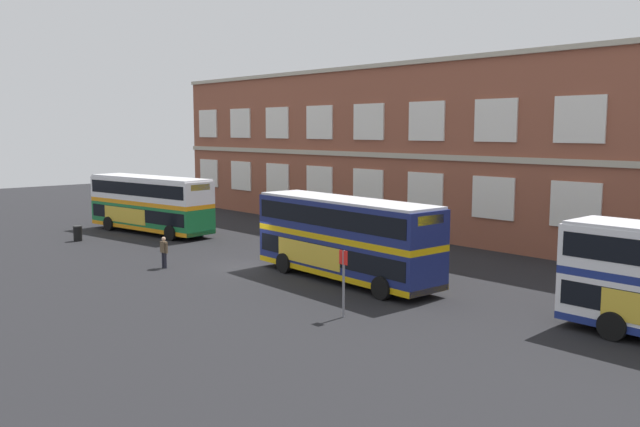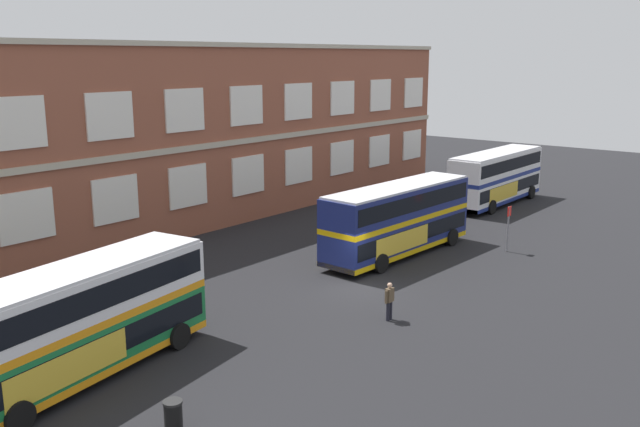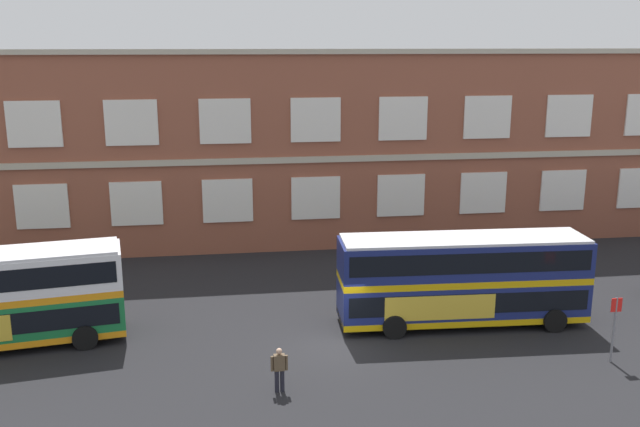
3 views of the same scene
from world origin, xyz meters
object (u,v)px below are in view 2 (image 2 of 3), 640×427
(double_decker_near, at_px, (74,323))
(waiting_passenger, at_px, (389,300))
(double_decker_far, at_px, (496,177))
(bus_stand_flag, at_px, (508,224))
(station_litter_bin, at_px, (173,416))
(double_decker_middle, at_px, (398,219))

(double_decker_near, height_order, waiting_passenger, double_decker_near)
(double_decker_far, bearing_deg, bus_stand_flag, -151.98)
(waiting_passenger, relative_size, station_litter_bin, 1.65)
(double_decker_middle, bearing_deg, double_decker_far, 5.83)
(double_decker_near, distance_m, double_decker_far, 36.77)
(double_decker_middle, relative_size, station_litter_bin, 10.78)
(waiting_passenger, bearing_deg, double_decker_far, 15.25)
(double_decker_near, height_order, bus_stand_flag, double_decker_near)
(bus_stand_flag, bearing_deg, waiting_passenger, -177.60)
(station_litter_bin, bearing_deg, double_decker_far, 10.42)
(double_decker_near, distance_m, station_litter_bin, 5.59)
(station_litter_bin, bearing_deg, double_decker_middle, 14.03)
(double_decker_middle, xyz_separation_m, station_litter_bin, (-20.37, -5.09, -1.63))
(waiting_passenger, xyz_separation_m, bus_stand_flag, (13.28, 0.56, 0.70))
(double_decker_far, xyz_separation_m, waiting_passenger, (-25.08, -6.84, -1.22))
(waiting_passenger, height_order, station_litter_bin, waiting_passenger)
(bus_stand_flag, xyz_separation_m, station_litter_bin, (-25.01, -0.49, -1.12))
(bus_stand_flag, height_order, station_litter_bin, bus_stand_flag)
(station_litter_bin, bearing_deg, waiting_passenger, -0.33)
(double_decker_middle, bearing_deg, waiting_passenger, -149.17)
(bus_stand_flag, bearing_deg, double_decker_far, 28.02)
(double_decker_far, xyz_separation_m, station_litter_bin, (-36.81, -6.77, -1.63))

